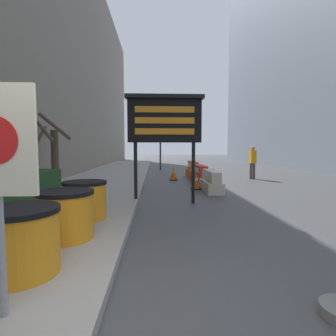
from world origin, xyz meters
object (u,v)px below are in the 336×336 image
object	(u,v)px
barrel_drum_back	(85,200)
jersey_barrier_orange_near	(193,170)
traffic_cone_mid	(196,181)
traffic_light_near_curb	(160,127)
barrel_drum_middle	(66,215)
message_board	(165,121)
barrel_drum_foreground	(20,241)
traffic_cone_near	(174,173)
pedestrian_worker	(253,160)
jersey_barrier_cream	(211,182)
jersey_barrier_red_striped	(200,175)
traffic_cone_far	(213,173)

from	to	relation	value
barrel_drum_back	jersey_barrier_orange_near	distance (m)	9.34
traffic_cone_mid	traffic_light_near_curb	bearing A→B (deg)	97.55
barrel_drum_middle	message_board	xyz separation A→B (m)	(1.67, 3.21, 1.79)
barrel_drum_foreground	traffic_cone_near	distance (m)	10.08
jersey_barrier_orange_near	pedestrian_worker	xyz separation A→B (m)	(2.94, -0.88, 0.60)
jersey_barrier_cream	barrel_drum_back	bearing A→B (deg)	-130.22
traffic_cone_mid	jersey_barrier_orange_near	bearing A→B (deg)	83.49
barrel_drum_back	pedestrian_worker	bearing A→B (deg)	50.77
barrel_drum_back	jersey_barrier_red_striped	size ratio (longest dim) A/B	0.46
barrel_drum_middle	pedestrian_worker	xyz separation A→B (m)	(6.35, 8.96, 0.46)
traffic_light_near_curb	traffic_cone_near	bearing A→B (deg)	-84.94
traffic_cone_near	traffic_light_near_curb	bearing A→B (deg)	95.06
jersey_barrier_cream	pedestrian_worker	size ratio (longest dim) A/B	1.09
barrel_drum_middle	message_board	bearing A→B (deg)	62.58
jersey_barrier_red_striped	traffic_cone_mid	xyz separation A→B (m)	(-0.47, -1.89, -0.03)
traffic_cone_near	traffic_cone_mid	bearing A→B (deg)	-77.47
message_board	traffic_cone_near	xyz separation A→B (m)	(0.63, 5.41, -1.96)
traffic_cone_far	traffic_light_near_curb	size ratio (longest dim) A/B	0.13
jersey_barrier_cream	traffic_cone_near	bearing A→B (deg)	108.33
jersey_barrier_cream	barrel_drum_middle	bearing A→B (deg)	-123.19
jersey_barrier_cream	traffic_light_near_curb	size ratio (longest dim) A/B	0.43
traffic_cone_near	pedestrian_worker	world-z (taller)	pedestrian_worker
jersey_barrier_orange_near	jersey_barrier_red_striped	bearing A→B (deg)	-90.00
traffic_cone_near	traffic_cone_far	distance (m)	2.31
barrel_drum_foreground	jersey_barrier_orange_near	bearing A→B (deg)	72.23
barrel_drum_foreground	traffic_cone_far	xyz separation A→B (m)	(4.56, 10.61, -0.25)
barrel_drum_foreground	jersey_barrier_red_striped	xyz separation A→B (m)	(3.53, 8.75, -0.17)
traffic_cone_near	barrel_drum_foreground	bearing A→B (deg)	-103.81
barrel_drum_foreground	traffic_cone_near	size ratio (longest dim) A/B	1.20
barrel_drum_middle	pedestrian_worker	size ratio (longest dim) A/B	0.52
jersey_barrier_red_striped	pedestrian_worker	xyz separation A→B (m)	(2.94, 1.38, 0.63)
barrel_drum_middle	traffic_cone_near	distance (m)	8.92
traffic_cone_far	jersey_barrier_cream	bearing A→B (deg)	-103.67
barrel_drum_middle	jersey_barrier_red_striped	bearing A→B (deg)	65.75
jersey_barrier_red_striped	barrel_drum_back	bearing A→B (deg)	-118.12
message_board	jersey_barrier_cream	bearing A→B (deg)	48.98
barrel_drum_back	message_board	size ratio (longest dim) A/B	0.29
message_board	jersey_barrier_red_striped	size ratio (longest dim) A/B	1.61
traffic_light_near_curb	traffic_cone_far	bearing A→B (deg)	-62.44
barrel_drum_back	traffic_cone_mid	xyz separation A→B (m)	(2.96, 4.53, -0.19)
message_board	jersey_barrier_cream	size ratio (longest dim) A/B	1.66
barrel_drum_back	jersey_barrier_red_striped	world-z (taller)	barrel_drum_back
barrel_drum_back	traffic_cone_far	world-z (taller)	barrel_drum_back
traffic_cone_near	barrel_drum_middle	bearing A→B (deg)	-104.89
traffic_cone_near	pedestrian_worker	bearing A→B (deg)	4.85
barrel_drum_back	traffic_cone_near	bearing A→B (deg)	72.81
barrel_drum_foreground	traffic_light_near_curb	size ratio (longest dim) A/B	0.21
jersey_barrier_cream	jersey_barrier_red_striped	bearing A→B (deg)	90.00
jersey_barrier_red_striped	traffic_cone_near	distance (m)	1.53
barrel_drum_back	jersey_barrier_cream	xyz separation A→B (m)	(3.43, 4.06, -0.19)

